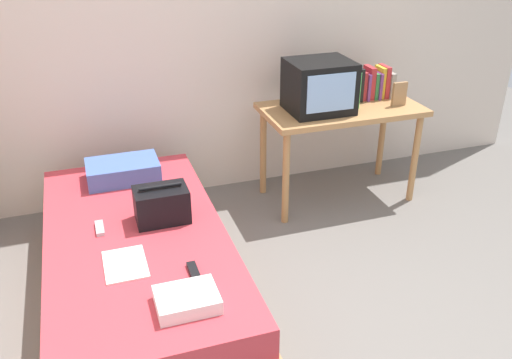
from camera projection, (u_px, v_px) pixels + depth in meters
The scene contains 14 objects.
ground_plane at pixel (344, 344), 2.86m from camera, with size 8.00×8.00×0.00m, color slate.
wall_back at pixel (232, 21), 3.97m from camera, with size 5.20×0.10×2.60m, color beige.
bed at pixel (139, 266), 3.11m from camera, with size 1.00×2.00×0.44m.
desk at pixel (341, 119), 4.03m from camera, with size 1.16×0.60×0.74m.
tv at pixel (319, 86), 3.83m from camera, with size 0.44×0.39×0.36m.
water_bottle at pixel (356, 91), 3.90m from camera, with size 0.07×0.07×0.26m, color green.
book_row at pixel (373, 83), 4.12m from camera, with size 0.29×0.17×0.25m.
picture_frame at pixel (399, 94), 3.97m from camera, with size 0.11×0.02×0.18m, color #9E754C.
pillow at pixel (123, 171), 3.57m from camera, with size 0.46×0.30×0.13m, color #4766AD.
handbag at pixel (162, 204), 3.10m from camera, with size 0.30×0.20×0.22m.
magazine at pixel (125, 264), 2.75m from camera, with size 0.21×0.29×0.01m, color white.
remote_dark at pixel (194, 272), 2.68m from camera, with size 0.04×0.16×0.02m, color black.
remote_silver at pixel (100, 228), 3.04m from camera, with size 0.04×0.14×0.02m, color #B7B7BC.
folded_towel at pixel (187, 300), 2.46m from camera, with size 0.28×0.22×0.07m, color white.
Camera 1 is at (-1.12, -1.91, 2.06)m, focal length 38.35 mm.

